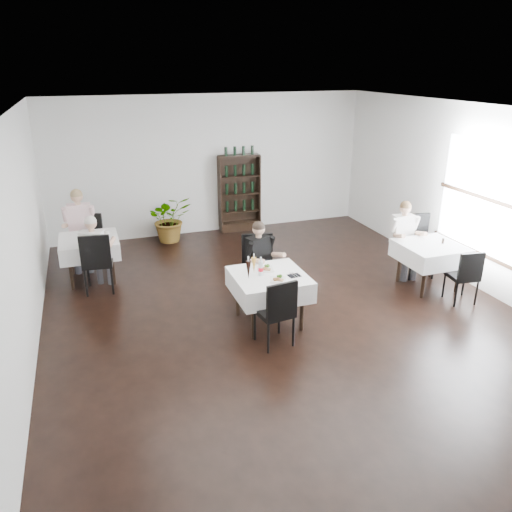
{
  "coord_description": "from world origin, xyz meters",
  "views": [
    {
      "loc": [
        -2.62,
        -6.12,
        3.61
      ],
      "look_at": [
        -0.43,
        0.2,
        1.0
      ],
      "focal_mm": 35.0,
      "sensor_mm": 36.0,
      "label": 1
    }
  ],
  "objects": [
    {
      "name": "main_chair_near",
      "position": [
        -0.43,
        -0.65,
        0.56
      ],
      "size": [
        0.5,
        0.51,
        0.98
      ],
      "color": "black",
      "rests_on": "ground"
    },
    {
      "name": "pilsner_dark",
      "position": [
        -0.63,
        -0.04,
        0.91
      ],
      "size": [
        0.08,
        0.08,
        0.33
      ],
      "color": "black",
      "rests_on": "main_table"
    },
    {
      "name": "diner_main",
      "position": [
        -0.18,
        0.69,
        0.78
      ],
      "size": [
        0.58,
        0.62,
        1.34
      ],
      "color": "#43444C",
      "rests_on": "ground"
    },
    {
      "name": "wine_shelf",
      "position": [
        0.6,
        4.31,
        0.85
      ],
      "size": [
        0.9,
        0.28,
        1.75
      ],
      "color": "black",
      "rests_on": "ground"
    },
    {
      "name": "pilsner_lager",
      "position": [
        -0.49,
        0.13,
        0.89
      ],
      "size": [
        0.07,
        0.07,
        0.3
      ],
      "color": "#BF8831",
      "rests_on": "main_table"
    },
    {
      "name": "potted_tree",
      "position": [
        -1.03,
        4.09,
        0.5
      ],
      "size": [
        0.95,
        0.84,
        1.0
      ],
      "primitive_type": "imported",
      "rotation": [
        0.0,
        0.0,
        0.08
      ],
      "color": "#29541D",
      "rests_on": "ground"
    },
    {
      "name": "napkin_cutlery",
      "position": [
        0.02,
        -0.16,
        0.78
      ],
      "size": [
        0.18,
        0.19,
        0.02
      ],
      "color": "black",
      "rests_on": "main_table"
    },
    {
      "name": "plate_far",
      "position": [
        -0.29,
        0.18,
        0.79
      ],
      "size": [
        0.27,
        0.27,
        0.07
      ],
      "color": "white",
      "rests_on": "main_table"
    },
    {
      "name": "left_chair_near",
      "position": [
        -2.6,
        1.89,
        0.6
      ],
      "size": [
        0.53,
        0.54,
        1.05
      ],
      "color": "black",
      "rests_on": "ground"
    },
    {
      "name": "room_shell",
      "position": [
        0.0,
        0.0,
        1.5
      ],
      "size": [
        9.0,
        9.0,
        9.0
      ],
      "color": "black",
      "rests_on": "ground"
    },
    {
      "name": "coke_bottle",
      "position": [
        -0.42,
        0.01,
        0.88
      ],
      "size": [
        0.07,
        0.07,
        0.28
      ],
      "color": "silver",
      "rests_on": "main_table"
    },
    {
      "name": "plate_near",
      "position": [
        -0.25,
        -0.23,
        0.79
      ],
      "size": [
        0.28,
        0.28,
        0.07
      ],
      "color": "white",
      "rests_on": "main_table"
    },
    {
      "name": "right_chair_far",
      "position": [
        2.86,
        0.88,
        0.62
      ],
      "size": [
        0.59,
        0.59,
        1.09
      ],
      "color": "black",
      "rests_on": "ground"
    },
    {
      "name": "diner_left_near",
      "position": [
        -2.61,
        1.99,
        0.77
      ],
      "size": [
        0.59,
        0.62,
        1.33
      ],
      "color": "#43444C",
      "rests_on": "ground"
    },
    {
      "name": "main_chair_far",
      "position": [
        -0.2,
        0.77,
        0.62
      ],
      "size": [
        0.58,
        0.58,
        1.09
      ],
      "color": "black",
      "rests_on": "ground"
    },
    {
      "name": "pepper_mill",
      "position": [
        2.9,
        0.27,
        0.82
      ],
      "size": [
        0.04,
        0.04,
        0.09
      ],
      "primitive_type": "cylinder",
      "rotation": [
        0.0,
        0.0,
        -0.23
      ],
      "color": "black",
      "rests_on": "right_table"
    },
    {
      "name": "main_table",
      "position": [
        -0.3,
        0.0,
        0.62
      ],
      "size": [
        1.03,
        1.03,
        0.77
      ],
      "color": "black",
      "rests_on": "ground"
    },
    {
      "name": "window_right",
      "position": [
        3.48,
        0.0,
        1.5
      ],
      "size": [
        0.06,
        2.3,
        1.85
      ],
      "color": "white",
      "rests_on": "room_shell"
    },
    {
      "name": "diner_left_far",
      "position": [
        -2.82,
        3.14,
        0.86
      ],
      "size": [
        0.58,
        0.59,
        1.49
      ],
      "color": "#43444C",
      "rests_on": "ground"
    },
    {
      "name": "diner_right_far",
      "position": [
        2.59,
        0.89,
        0.79
      ],
      "size": [
        0.52,
        0.53,
        1.36
      ],
      "color": "#43444C",
      "rests_on": "ground"
    },
    {
      "name": "right_chair_near",
      "position": [
        2.84,
        -0.41,
        0.51
      ],
      "size": [
        0.46,
        0.47,
        0.9
      ],
      "color": "black",
      "rests_on": "ground"
    },
    {
      "name": "left_chair_far",
      "position": [
        -2.7,
        3.05,
        0.59
      ],
      "size": [
        0.6,
        0.61,
        1.03
      ],
      "color": "black",
      "rests_on": "ground"
    },
    {
      "name": "left_table",
      "position": [
        -2.7,
        2.5,
        0.62
      ],
      "size": [
        0.98,
        0.98,
        0.77
      ],
      "color": "black",
      "rests_on": "ground"
    },
    {
      "name": "right_table",
      "position": [
        2.7,
        0.3,
        0.62
      ],
      "size": [
        0.98,
        0.98,
        0.77
      ],
      "color": "black",
      "rests_on": "ground"
    }
  ]
}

